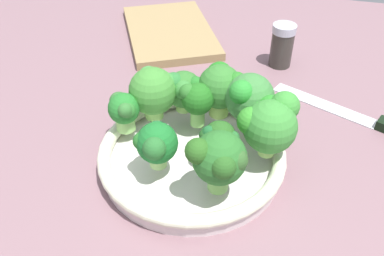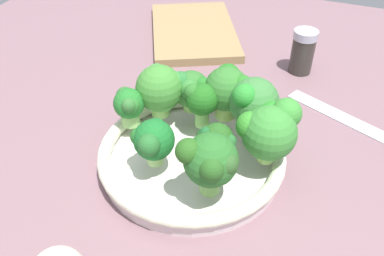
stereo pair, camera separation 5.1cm
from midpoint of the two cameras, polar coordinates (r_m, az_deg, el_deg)
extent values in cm
cube|color=#7D5C64|center=(55.72, -0.10, -6.56)|extent=(130.00, 130.00, 2.50)
cylinder|color=silver|center=(54.93, -2.68, -4.55)|extent=(23.59, 23.59, 1.44)
torus|color=silver|center=(53.84, -2.73, -3.32)|extent=(24.57, 24.57, 1.76)
cylinder|color=#9BC76F|center=(50.45, -7.64, -4.40)|extent=(2.14, 2.14, 1.91)
sphere|color=#1A6B28|center=(48.72, -7.89, -2.18)|extent=(5.04, 5.04, 5.04)
sphere|color=#236724|center=(48.79, -9.99, -1.91)|extent=(2.20, 2.20, 2.20)
sphere|color=#25662A|center=(46.76, -8.39, -2.95)|extent=(2.76, 2.76, 2.76)
sphere|color=#1F612D|center=(49.96, -7.83, -0.56)|extent=(2.61, 2.61, 2.61)
cylinder|color=#78B958|center=(55.92, -1.85, 1.59)|extent=(1.94, 1.94, 2.78)
sphere|color=#20641C|center=(54.26, -1.91, 3.95)|extent=(4.35, 4.35, 4.35)
sphere|color=#235F1A|center=(54.89, -0.82, 5.22)|extent=(2.25, 2.25, 2.25)
sphere|color=#2A6A26|center=(53.82, -3.33, 4.86)|extent=(2.33, 2.33, 2.33)
cylinder|color=#87B050|center=(50.78, 0.85, -3.41)|extent=(1.83, 1.83, 2.19)
sphere|color=#24571D|center=(49.20, 0.88, -1.34)|extent=(4.01, 4.01, 4.01)
sphere|color=#1C5928|center=(48.32, -0.49, -0.78)|extent=(1.72, 1.72, 1.72)
sphere|color=#24602A|center=(48.57, 2.68, -1.48)|extent=(1.70, 1.70, 1.70)
sphere|color=#275A24|center=(48.84, -1.09, -1.12)|extent=(2.38, 2.38, 2.38)
cylinder|color=#76B255|center=(47.02, 0.52, -7.29)|extent=(2.41, 2.41, 2.70)
sphere|color=#286727|center=(44.66, 0.55, -4.32)|extent=(6.14, 6.14, 6.14)
sphere|color=#2D5825|center=(43.56, 2.74, -4.60)|extent=(2.69, 2.69, 2.69)
sphere|color=#285C1D|center=(43.16, -2.71, -3.36)|extent=(2.87, 2.87, 2.87)
sphere|color=#25581D|center=(42.61, 0.93, -5.48)|extent=(2.82, 2.82, 2.82)
cylinder|color=#8EC968|center=(56.50, -11.79, 0.63)|extent=(2.60, 2.60, 2.02)
sphere|color=#237328|center=(55.09, -12.11, 2.57)|extent=(4.21, 4.21, 4.21)
sphere|color=#2B712B|center=(53.87, -11.69, 2.34)|extent=(2.27, 2.27, 2.27)
sphere|color=#31682E|center=(55.98, -12.75, 3.58)|extent=(2.52, 2.52, 2.52)
sphere|color=#316D2E|center=(53.60, -11.82, 2.59)|extent=(1.93, 1.93, 1.93)
cylinder|color=#9AD264|center=(55.78, 5.11, 1.22)|extent=(2.66, 2.66, 2.62)
sphere|color=#3B7A3A|center=(53.76, 5.32, 4.11)|extent=(6.52, 6.52, 6.52)
sphere|color=#2A8B2D|center=(51.51, 4.05, 4.86)|extent=(3.17, 3.17, 3.17)
sphere|color=#2F8C36|center=(54.83, 4.41, 5.79)|extent=(2.99, 2.99, 2.99)
cylinder|color=#8AC05C|center=(59.09, -3.63, 3.21)|extent=(2.27, 2.27, 1.71)
sphere|color=#316E2B|center=(57.63, -3.73, 5.28)|extent=(5.27, 5.27, 5.27)
sphere|color=#347932|center=(55.56, -3.89, 5.21)|extent=(2.61, 2.61, 2.61)
sphere|color=#236D24|center=(56.28, -2.10, 5.86)|extent=(2.50, 2.50, 2.50)
sphere|color=#2B7032|center=(56.50, -5.21, 6.16)|extent=(2.96, 2.96, 2.96)
cylinder|color=#A2CF69|center=(51.93, 7.60, -2.72)|extent=(2.11, 2.11, 2.13)
sphere|color=#388734|center=(49.86, 7.91, 0.06)|extent=(6.67, 6.67, 6.67)
sphere|color=#348C29|center=(49.44, 5.33, 0.83)|extent=(3.56, 3.56, 3.56)
sphere|color=#398C33|center=(50.50, 9.94, 2.90)|extent=(3.72, 3.72, 3.72)
sphere|color=#298326|center=(51.42, 8.08, 2.43)|extent=(3.74, 3.74, 3.74)
cylinder|color=#86C35C|center=(58.02, -7.82, 2.38)|extent=(2.58, 2.58, 2.15)
sphere|color=#3E8533|center=(56.18, -8.10, 5.01)|extent=(6.57, 6.57, 6.57)
sphere|color=#378236|center=(56.13, -6.33, 6.01)|extent=(3.23, 3.23, 3.23)
sphere|color=#3F903F|center=(57.09, -8.62, 6.99)|extent=(2.90, 2.90, 2.90)
cylinder|color=#A1CD62|center=(57.79, 1.23, 2.92)|extent=(2.76, 2.76, 2.63)
sphere|color=#32742C|center=(55.91, 1.28, 5.66)|extent=(6.12, 6.12, 6.12)
sphere|color=#287323|center=(54.61, 3.53, 6.25)|extent=(2.87, 2.87, 2.87)
sphere|color=#21751E|center=(57.47, 1.26, 7.35)|extent=(3.65, 3.65, 3.65)
cube|color=silver|center=(68.15, 15.78, 3.11)|extent=(9.33, 16.57, 0.40)
cube|color=#957B4F|center=(87.00, -4.86, 13.14)|extent=(30.40, 26.39, 1.60)
cylinder|color=#35312C|center=(76.07, 10.43, 10.68)|extent=(3.98, 3.98, 6.48)
cylinder|color=#B1B2C3|center=(74.33, 10.78, 13.35)|extent=(4.18, 4.18, 1.39)
camera|label=1|loc=(0.03, -92.86, -2.31)|focal=38.38mm
camera|label=2|loc=(0.03, 87.14, 2.31)|focal=38.38mm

